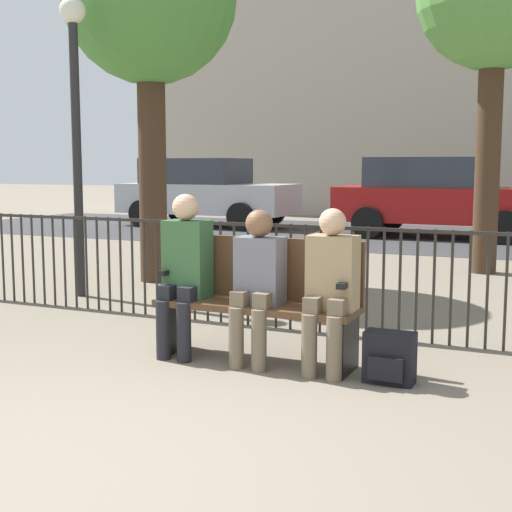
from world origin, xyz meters
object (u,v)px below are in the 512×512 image
at_px(seated_person_2, 330,283).
at_px(backpack, 389,358).
at_px(lamp_post, 75,98).
at_px(park_bench, 260,296).
at_px(seated_person_0, 184,266).
at_px(tree_2, 149,1).
at_px(seated_person_1, 257,279).
at_px(parked_car_0, 438,196).
at_px(parked_car_1, 204,191).

xyz_separation_m(seated_person_2, backpack, (0.44, -0.05, -0.48)).
height_order(backpack, lamp_post, lamp_post).
relative_size(park_bench, lamp_post, 0.47).
relative_size(seated_person_0, tree_2, 0.27).
height_order(park_bench, seated_person_1, seated_person_1).
height_order(park_bench, tree_2, tree_2).
height_order(seated_person_0, seated_person_1, seated_person_0).
relative_size(backpack, parked_car_0, 0.08).
bearing_deg(park_bench, tree_2, 134.25).
relative_size(park_bench, seated_person_0, 1.23).
xyz_separation_m(seated_person_0, backpack, (1.62, -0.06, -0.52)).
bearing_deg(seated_person_0, seated_person_1, -0.55).
bearing_deg(seated_person_2, park_bench, 167.78).
bearing_deg(seated_person_1, parked_car_1, 120.42).
relative_size(backpack, tree_2, 0.08).
height_order(seated_person_0, lamp_post, lamp_post).
distance_m(seated_person_2, lamp_post, 4.19).
distance_m(seated_person_0, seated_person_1, 0.62).
bearing_deg(lamp_post, park_bench, -28.29).
bearing_deg(seated_person_0, parked_car_1, 117.86).
height_order(seated_person_2, backpack, seated_person_2).
relative_size(backpack, parked_car_1, 0.08).
bearing_deg(seated_person_0, park_bench, 12.07).
distance_m(seated_person_2, backpack, 0.65).
height_order(park_bench, seated_person_2, seated_person_2).
bearing_deg(park_bench, seated_person_0, -167.93).
relative_size(tree_2, lamp_post, 1.41).
height_order(seated_person_1, tree_2, tree_2).
xyz_separation_m(park_bench, parked_car_1, (-6.09, 10.30, 0.36)).
bearing_deg(park_bench, parked_car_1, 120.60).
bearing_deg(parked_car_0, park_bench, -87.26).
bearing_deg(seated_person_2, seated_person_1, -179.85).
xyz_separation_m(tree_2, parked_car_1, (-3.35, 7.49, -2.60)).
xyz_separation_m(parked_car_0, parked_car_1, (-5.62, 0.43, 0.00)).
bearing_deg(backpack, seated_person_1, 176.95).
relative_size(seated_person_1, backpack, 3.26).
bearing_deg(park_bench, lamp_post, 151.71).
xyz_separation_m(seated_person_1, parked_car_1, (-6.12, 10.43, 0.20)).
xyz_separation_m(park_bench, tree_2, (-2.74, 2.81, 2.95)).
xyz_separation_m(lamp_post, parked_car_1, (-3.17, 8.73, -1.34)).
distance_m(park_bench, parked_car_1, 11.97).
distance_m(park_bench, seated_person_1, 0.21).
height_order(seated_person_0, backpack, seated_person_0).
relative_size(seated_person_0, parked_car_1, 0.30).
xyz_separation_m(seated_person_0, seated_person_2, (1.18, -0.00, -0.04)).
relative_size(seated_person_2, backpack, 3.32).
bearing_deg(parked_car_1, lamp_post, -70.01).
bearing_deg(lamp_post, backpack, -23.91).
distance_m(seated_person_0, tree_2, 4.56).
bearing_deg(tree_2, seated_person_1, -46.69).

